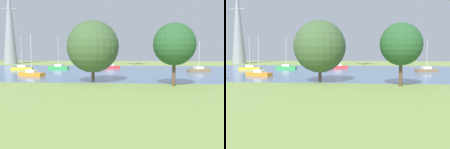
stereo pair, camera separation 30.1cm
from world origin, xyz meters
TOP-DOWN VIEW (x-y plane):
  - ground_plane at (0.00, 22.00)m, footprint 160.00×160.00m
  - water_surface at (0.00, 50.00)m, footprint 140.00×40.00m
  - sailboat_green at (-15.05, 56.22)m, footprint 4.88×1.79m
  - sailboat_yellow at (-22.68, 52.76)m, footprint 4.94×2.05m
  - sailboat_red at (-2.92, 59.63)m, footprint 4.98×2.23m
  - sailboat_orange at (-15.09, 39.04)m, footprint 5.03×2.99m
  - sailboat_brown at (16.56, 50.60)m, footprint 5.03×2.97m
  - tree_west_near at (-2.89, 30.95)m, footprint 7.43×7.43m
  - tree_east_near at (8.07, 27.81)m, footprint 5.46×5.46m
  - electricity_pylon at (-37.17, 78.11)m, footprint 6.40×4.40m

SIDE VIEW (x-z plane):
  - ground_plane at x=0.00m, z-range 0.00..0.00m
  - water_surface at x=0.00m, z-range 0.00..0.02m
  - sailboat_red at x=-2.92m, z-range -2.50..3.41m
  - sailboat_brown at x=16.56m, z-range -2.74..3.65m
  - sailboat_orange at x=-15.09m, z-range -3.19..4.13m
  - sailboat_yellow at x=-22.68m, z-range -3.40..4.34m
  - sailboat_green at x=-15.05m, z-range -3.41..4.36m
  - tree_west_near at x=-2.89m, z-range 0.70..9.54m
  - tree_east_near at x=8.07m, z-range 1.32..9.44m
  - electricity_pylon at x=-37.17m, z-range 0.01..25.93m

